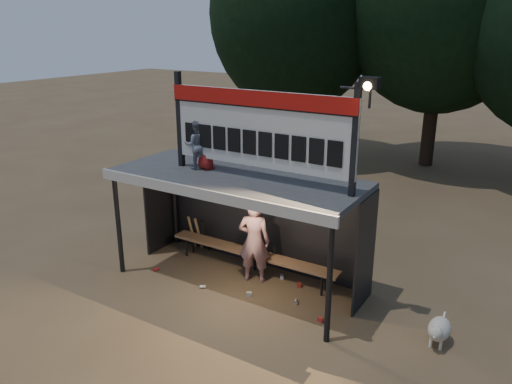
{
  "coord_description": "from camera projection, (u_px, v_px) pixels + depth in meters",
  "views": [
    {
      "loc": [
        5.17,
        -7.65,
        5.05
      ],
      "look_at": [
        0.2,
        0.4,
        1.9
      ],
      "focal_mm": 35.0,
      "sensor_mm": 36.0,
      "label": 1
    }
  ],
  "objects": [
    {
      "name": "bats",
      "position": [
        199.0,
        234.0,
        11.69
      ],
      "size": [
        0.48,
        0.32,
        0.84
      ],
      "color": "olive",
      "rests_on": "ground"
    },
    {
      "name": "tree_left",
      "position": [
        295.0,
        13.0,
        18.67
      ],
      "size": [
        6.46,
        6.46,
        9.27
      ],
      "color": "black",
      "rests_on": "ground"
    },
    {
      "name": "dugout_shelter",
      "position": [
        243.0,
        195.0,
        9.97
      ],
      "size": [
        5.1,
        2.08,
        2.32
      ],
      "color": "#3B3B3E",
      "rests_on": "ground"
    },
    {
      "name": "player",
      "position": [
        254.0,
        241.0,
        10.15
      ],
      "size": [
        0.76,
        0.62,
        1.79
      ],
      "primitive_type": "imported",
      "rotation": [
        0.0,
        0.0,
        3.47
      ],
      "color": "silver",
      "rests_on": "ground"
    },
    {
      "name": "ground",
      "position": [
        238.0,
        282.0,
        10.35
      ],
      "size": [
        80.0,
        80.0,
        0.0
      ],
      "primitive_type": "plane",
      "color": "brown",
      "rests_on": "ground"
    },
    {
      "name": "dog",
      "position": [
        439.0,
        330.0,
        8.26
      ],
      "size": [
        0.36,
        0.81,
        0.49
      ],
      "color": "beige",
      "rests_on": "ground"
    },
    {
      "name": "child_a",
      "position": [
        196.0,
        145.0,
        9.92
      ],
      "size": [
        0.6,
        0.59,
        0.98
      ],
      "primitive_type": "imported",
      "rotation": [
        0.0,
        0.0,
        3.86
      ],
      "color": "slate",
      "rests_on": "dugout_shelter"
    },
    {
      "name": "bench",
      "position": [
        252.0,
        254.0,
        10.66
      ],
      "size": [
        4.0,
        0.35,
        0.48
      ],
      "color": "#916844",
      "rests_on": "ground"
    },
    {
      "name": "child_b",
      "position": [
        206.0,
        144.0,
        9.91
      ],
      "size": [
        0.58,
        0.49,
        1.01
      ],
      "primitive_type": "imported",
      "rotation": [
        0.0,
        0.0,
        2.73
      ],
      "color": "maroon",
      "rests_on": "dugout_shelter"
    },
    {
      "name": "litter",
      "position": [
        257.0,
        290.0,
        9.98
      ],
      "size": [
        3.98,
        1.32,
        0.08
      ],
      "color": "#A5271C",
      "rests_on": "ground"
    },
    {
      "name": "scoreboard_assembly",
      "position": [
        261.0,
        127.0,
        9.02
      ],
      "size": [
        4.1,
        0.27,
        1.99
      ],
      "color": "black",
      "rests_on": "dugout_shelter"
    }
  ]
}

